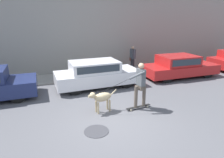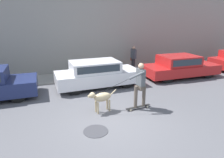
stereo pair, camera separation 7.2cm
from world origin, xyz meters
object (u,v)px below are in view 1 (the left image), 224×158
object	(u,v)px
parked_car_2	(179,67)
dog	(102,98)
parked_car_1	(97,74)
skateboarder	(140,83)
pedestrian_with_bag	(133,57)

from	to	relation	value
parked_car_2	dog	xyz separation A→B (m)	(-5.64, -2.78, -0.05)
parked_car_1	dog	xyz separation A→B (m)	(-0.66, -2.77, -0.09)
skateboarder	parked_car_1	bearing A→B (deg)	-80.21
parked_car_1	parked_car_2	bearing A→B (deg)	-0.62
pedestrian_with_bag	parked_car_2	bearing A→B (deg)	-40.64
parked_car_2	pedestrian_with_bag	bearing A→B (deg)	137.23
parked_car_2	skateboarder	world-z (taller)	skateboarder
dog	pedestrian_with_bag	distance (m)	5.99
dog	parked_car_2	bearing A→B (deg)	-162.57
parked_car_2	dog	distance (m)	6.28
parked_car_2	dog	world-z (taller)	parked_car_2
parked_car_2	skateboarder	xyz separation A→B (m)	(-4.21, -3.01, 0.42)
parked_car_1	parked_car_2	world-z (taller)	parked_car_1
dog	pedestrian_with_bag	xyz separation A→B (m)	(3.61, 4.77, 0.38)
parked_car_1	parked_car_2	distance (m)	4.98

